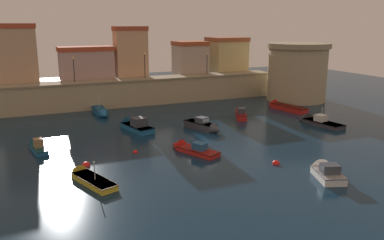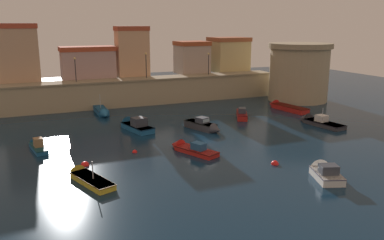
{
  "view_description": "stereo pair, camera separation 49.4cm",
  "coord_description": "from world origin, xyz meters",
  "views": [
    {
      "loc": [
        -17.69,
        -37.74,
        12.41
      ],
      "look_at": [
        0.0,
        2.64,
        1.7
      ],
      "focal_mm": 37.56,
      "sensor_mm": 36.0,
      "label": 1
    },
    {
      "loc": [
        -17.24,
        -37.94,
        12.41
      ],
      "look_at": [
        0.0,
        2.64,
        1.7
      ],
      "focal_mm": 37.56,
      "sensor_mm": 36.0,
      "label": 2
    }
  ],
  "objects": [
    {
      "name": "mooring_buoy_1",
      "position": [
        3.0,
        -9.4,
        0.0
      ],
      "size": [
        0.69,
        0.69,
        0.69
      ],
      "primitive_type": "sphere",
      "color": "red",
      "rests_on": "ground"
    },
    {
      "name": "moored_boat_3",
      "position": [
        16.28,
        1.06,
        0.34
      ],
      "size": [
        2.79,
        6.85,
        2.88
      ],
      "rotation": [
        0.0,
        0.0,
        1.72
      ],
      "color": "#333338",
      "rests_on": "ground"
    },
    {
      "name": "moored_boat_5",
      "position": [
        -7.46,
        17.08,
        0.39
      ],
      "size": [
        1.44,
        6.42,
        2.95
      ],
      "rotation": [
        0.0,
        0.0,
        -1.57
      ],
      "color": "#195689",
      "rests_on": "ground"
    },
    {
      "name": "quay_wall",
      "position": [
        0.0,
        22.01,
        2.04
      ],
      "size": [
        44.55,
        3.91,
        4.07
      ],
      "color": "tan",
      "rests_on": "ground"
    },
    {
      "name": "mooring_buoy_2",
      "position": [
        -7.74,
        -1.14,
        0.0
      ],
      "size": [
        0.51,
        0.51,
        0.51
      ],
      "primitive_type": "sphere",
      "color": "red",
      "rests_on": "ground"
    },
    {
      "name": "quay_lamp_1",
      "position": [
        0.53,
        22.01,
        6.61
      ],
      "size": [
        0.32,
        0.32,
        3.88
      ],
      "color": "black",
      "rests_on": "quay_wall"
    },
    {
      "name": "moored_boat_2",
      "position": [
        4.99,
        -13.51,
        0.43
      ],
      "size": [
        3.11,
        4.52,
        1.9
      ],
      "rotation": [
        0.0,
        0.0,
        1.22
      ],
      "color": "white",
      "rests_on": "ground"
    },
    {
      "name": "moored_boat_4",
      "position": [
        9.71,
        8.27,
        0.48
      ],
      "size": [
        3.76,
        5.71,
        1.65
      ],
      "rotation": [
        0.0,
        0.0,
        1.09
      ],
      "color": "red",
      "rests_on": "ground"
    },
    {
      "name": "moored_boat_6",
      "position": [
        -16.51,
        3.89,
        0.35
      ],
      "size": [
        1.88,
        5.07,
        1.63
      ],
      "rotation": [
        0.0,
        0.0,
        1.73
      ],
      "color": "#195689",
      "rests_on": "ground"
    },
    {
      "name": "moored_boat_8",
      "position": [
        17.84,
        9.86,
        0.38
      ],
      "size": [
        2.83,
        7.53,
        1.61
      ],
      "rotation": [
        0.0,
        0.0,
        1.73
      ],
      "color": "red",
      "rests_on": "ground"
    },
    {
      "name": "moored_boat_0",
      "position": [
        -13.3,
        -6.41,
        0.26
      ],
      "size": [
        3.39,
        6.31,
        2.37
      ],
      "rotation": [
        0.0,
        0.0,
        1.91
      ],
      "color": "gold",
      "rests_on": "ground"
    },
    {
      "name": "mooring_buoy_0",
      "position": [
        -12.8,
        -3.01,
        0.0
      ],
      "size": [
        0.75,
        0.75,
        0.75
      ],
      "primitive_type": "sphere",
      "color": "red",
      "rests_on": "ground"
    },
    {
      "name": "old_town_backdrop",
      "position": [
        -0.01,
        26.01,
        7.21
      ],
      "size": [
        40.9,
        5.81,
        8.5
      ],
      "color": "tan",
      "rests_on": "ground"
    },
    {
      "name": "moored_boat_7",
      "position": [
        -2.68,
        -2.88,
        0.31
      ],
      "size": [
        3.74,
        5.94,
        1.65
      ],
      "rotation": [
        0.0,
        0.0,
        1.98
      ],
      "color": "red",
      "rests_on": "ground"
    },
    {
      "name": "ground_plane",
      "position": [
        0.0,
        0.0,
        0.0
      ],
      "size": [
        121.22,
        121.22,
        0.0
      ],
      "primitive_type": "plane",
      "color": "#0C2338"
    },
    {
      "name": "quay_lamp_0",
      "position": [
        -10.08,
        22.01,
        6.4
      ],
      "size": [
        0.32,
        0.32,
        3.52
      ],
      "color": "black",
      "rests_on": "quay_wall"
    },
    {
      "name": "quay_lamp_2",
      "position": [
        11.18,
        22.01,
        6.42
      ],
      "size": [
        0.32,
        0.32,
        3.55
      ],
      "color": "black",
      "rests_on": "quay_wall"
    },
    {
      "name": "moored_boat_1",
      "position": [
        2.11,
        3.83,
        0.53
      ],
      "size": [
        3.18,
        5.67,
        1.76
      ],
      "rotation": [
        0.0,
        0.0,
        -1.23
      ],
      "color": "#333338",
      "rests_on": "ground"
    },
    {
      "name": "fortress_tower",
      "position": [
        24.0,
        14.93,
        4.69
      ],
      "size": [
        10.1,
        10.1,
        9.25
      ],
      "color": "tan",
      "rests_on": "ground"
    },
    {
      "name": "moored_boat_9",
      "position": [
        -5.47,
        7.77,
        0.47
      ],
      "size": [
        3.31,
        6.51,
        2.21
      ],
      "rotation": [
        0.0,
        0.0,
        1.81
      ],
      "color": "#195689",
      "rests_on": "ground"
    }
  ]
}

